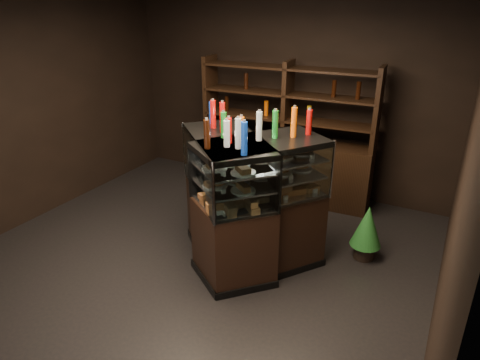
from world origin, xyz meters
The scene contains 7 objects.
ground centered at (0.00, 0.00, 0.00)m, with size 5.00×5.00×0.00m, color black.
room_shell centered at (0.00, 0.00, 1.94)m, with size 5.02×5.02×3.01m.
display_case centered at (0.51, 0.22, 0.49)m, with size 1.75×1.50×1.48m.
food_display centered at (0.51, 0.21, 1.12)m, with size 1.31×1.10×0.45m.
bottles_top centered at (0.51, 0.22, 1.61)m, with size 1.14×0.96×0.30m.
potted_conifer centered at (1.69, 0.96, 0.43)m, with size 0.35×0.35×0.75m.
back_shelving centered at (0.23, 2.05, 0.61)m, with size 2.50×0.57×2.00m.
Camera 1 is at (2.40, -3.41, 2.80)m, focal length 32.00 mm.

